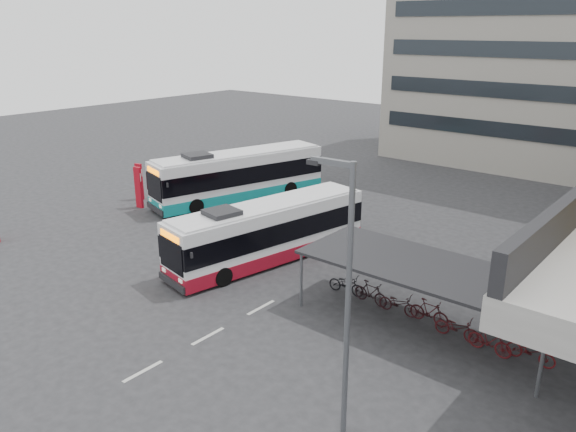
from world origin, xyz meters
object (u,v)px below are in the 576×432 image
Objects in this scene: lamp_post at (345,289)px; bus_main at (268,232)px; bus_teal at (239,176)px; pedestrian at (233,220)px.

bus_main is at bearing 137.01° from lamp_post.
bus_teal reaches higher than pedestrian.
lamp_post is at bearing -28.45° from bus_main.
bus_main is 10.72m from bus_teal.
pedestrian is (4.63, -5.20, -0.71)m from bus_teal.
bus_teal reaches higher than bus_main.
lamp_post is at bearing -22.60° from bus_teal.
lamp_post reaches higher than bus_main.
bus_main is 1.37× the size of lamp_post.
bus_main is 13.35m from lamp_post.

